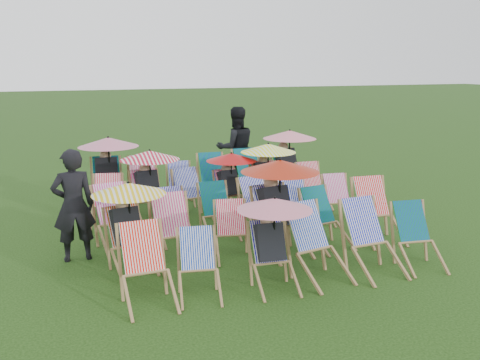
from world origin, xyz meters
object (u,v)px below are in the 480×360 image
object	(u,v)px
deckchair_0	(147,267)
person_rear	(236,148)
deckchair_5	(419,237)
person_left	(73,205)
deckchair_29	(290,161)

from	to	relation	value
deckchair_0	person_rear	bearing A→B (deg)	58.29
deckchair_5	person_left	world-z (taller)	person_left
deckchair_5	person_left	distance (m)	5.09
person_rear	deckchair_0	bearing A→B (deg)	62.81
person_left	person_rear	distance (m)	5.22
deckchair_0	deckchair_5	distance (m)	3.93
deckchair_0	deckchair_29	xyz separation A→B (m)	(4.04, 4.58, 0.27)
person_rear	deckchair_29	bearing A→B (deg)	140.81
deckchair_5	deckchair_29	world-z (taller)	deckchair_29
deckchair_0	person_rear	world-z (taller)	person_rear
deckchair_5	person_rear	size ratio (longest dim) A/B	0.47
person_left	deckchair_5	bearing A→B (deg)	154.27
deckchair_0	deckchair_29	bearing A→B (deg)	46.10
person_left	person_rear	world-z (taller)	person_rear
deckchair_5	deckchair_29	bearing A→B (deg)	95.69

